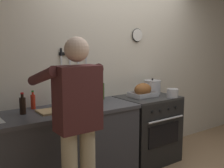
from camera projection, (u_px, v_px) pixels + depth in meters
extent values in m
cube|color=beige|center=(119.00, 66.00, 3.70)|extent=(6.00, 0.10, 2.60)
cube|color=black|center=(74.00, 53.00, 3.20)|extent=(0.37, 0.02, 0.04)
cube|color=silver|center=(61.00, 62.00, 3.11)|extent=(0.02, 0.00, 0.16)
cube|color=black|center=(61.00, 52.00, 3.09)|extent=(0.02, 0.02, 0.09)
cube|color=silver|center=(70.00, 60.00, 3.17)|extent=(0.02, 0.00, 0.12)
cube|color=black|center=(70.00, 52.00, 3.16)|extent=(0.02, 0.02, 0.08)
cube|color=silver|center=(78.00, 61.00, 3.24)|extent=(0.02, 0.00, 0.13)
cube|color=black|center=(78.00, 51.00, 3.22)|extent=(0.02, 0.02, 0.09)
cube|color=silver|center=(86.00, 60.00, 3.30)|extent=(0.02, 0.00, 0.14)
cube|color=black|center=(86.00, 52.00, 3.29)|extent=(0.02, 0.02, 0.08)
cylinder|color=white|center=(137.00, 35.00, 3.74)|extent=(0.17, 0.02, 0.17)
torus|color=black|center=(137.00, 35.00, 3.74)|extent=(0.19, 0.02, 0.19)
cube|color=#38383D|center=(49.00, 154.00, 2.85)|extent=(2.00, 0.62, 0.86)
cube|color=#3D3D42|center=(48.00, 114.00, 2.78)|extent=(2.03, 0.65, 0.04)
cube|color=black|center=(147.00, 130.00, 3.66)|extent=(0.76, 0.62, 0.87)
cube|color=black|center=(164.00, 135.00, 3.41)|extent=(0.53, 0.01, 0.28)
cube|color=#2D2D2D|center=(148.00, 97.00, 3.60)|extent=(0.76, 0.62, 0.03)
cylinder|color=black|center=(153.00, 112.00, 3.24)|extent=(0.04, 0.02, 0.04)
cylinder|color=black|center=(161.00, 111.00, 3.31)|extent=(0.04, 0.02, 0.04)
cylinder|color=black|center=(169.00, 109.00, 3.40)|extent=(0.04, 0.02, 0.04)
cylinder|color=black|center=(176.00, 107.00, 3.48)|extent=(0.04, 0.02, 0.04)
cylinder|color=silver|center=(166.00, 119.00, 3.35)|extent=(0.61, 0.02, 0.02)
cube|color=#4C2323|center=(78.00, 98.00, 2.26)|extent=(0.38, 0.22, 0.56)
sphere|color=beige|center=(77.00, 49.00, 2.20)|extent=(0.21, 0.21, 0.21)
cylinder|color=#4C2323|center=(42.00, 76.00, 2.31)|extent=(0.09, 0.55, 0.22)
cylinder|color=#4C2323|center=(85.00, 73.00, 2.55)|extent=(0.09, 0.55, 0.22)
cube|color=#B7B7BC|center=(143.00, 96.00, 3.56)|extent=(0.34, 0.25, 0.01)
cube|color=#B7B7BC|center=(149.00, 95.00, 3.46)|extent=(0.34, 0.01, 0.05)
cube|color=#B7B7BC|center=(137.00, 93.00, 3.66)|extent=(0.34, 0.01, 0.05)
cube|color=#B7B7BC|center=(133.00, 95.00, 3.46)|extent=(0.01, 0.25, 0.05)
cube|color=#B7B7BC|center=(152.00, 93.00, 3.65)|extent=(0.01, 0.25, 0.05)
ellipsoid|color=brown|center=(143.00, 90.00, 3.55)|extent=(0.26, 0.18, 0.17)
cylinder|color=#B7B7BC|center=(152.00, 87.00, 3.78)|extent=(0.23, 0.23, 0.18)
cylinder|color=#B2B2B7|center=(152.00, 81.00, 3.77)|extent=(0.24, 0.24, 0.01)
sphere|color=black|center=(152.00, 79.00, 3.77)|extent=(0.03, 0.03, 0.03)
cylinder|color=#B7B7BC|center=(173.00, 93.00, 3.54)|extent=(0.15, 0.15, 0.11)
cube|color=tan|center=(56.00, 111.00, 2.79)|extent=(0.36, 0.24, 0.02)
cylinder|color=red|center=(33.00, 102.00, 2.89)|extent=(0.05, 0.05, 0.15)
cylinder|color=red|center=(33.00, 93.00, 2.87)|extent=(0.02, 0.02, 0.03)
cylinder|color=#197219|center=(33.00, 91.00, 2.87)|extent=(0.03, 0.03, 0.01)
cylinder|color=#385623|center=(102.00, 91.00, 3.39)|extent=(0.07, 0.07, 0.21)
cylinder|color=#385623|center=(102.00, 81.00, 3.38)|extent=(0.03, 0.03, 0.05)
cylinder|color=black|center=(102.00, 79.00, 3.37)|extent=(0.03, 0.03, 0.01)
cylinder|color=#47141E|center=(55.00, 97.00, 2.91)|extent=(0.07, 0.07, 0.26)
cylinder|color=#47141E|center=(54.00, 82.00, 2.89)|extent=(0.03, 0.03, 0.06)
cylinder|color=maroon|center=(54.00, 79.00, 2.88)|extent=(0.04, 0.04, 0.01)
cylinder|color=black|center=(23.00, 106.00, 2.67)|extent=(0.06, 0.06, 0.17)
cylinder|color=black|center=(22.00, 96.00, 2.65)|extent=(0.03, 0.03, 0.04)
cylinder|color=#B21919|center=(22.00, 93.00, 2.65)|extent=(0.03, 0.03, 0.01)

